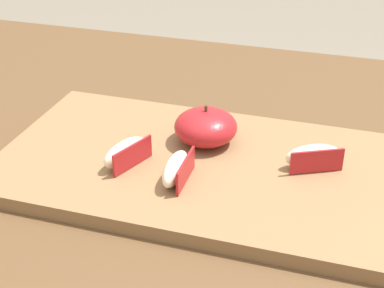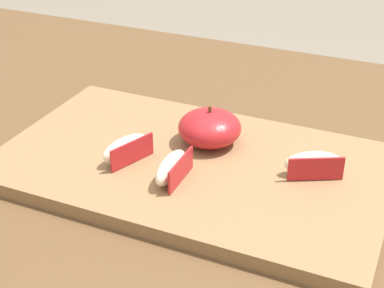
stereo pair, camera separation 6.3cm
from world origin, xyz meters
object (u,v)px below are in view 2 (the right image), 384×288
Objects in this scene: apple_wedge_middle at (314,164)px; apple_wedge_front at (172,168)px; cutting_board at (192,166)px; apple_wedge_left at (126,149)px; apple_half_skin_up at (210,128)px.

apple_wedge_front is at bearing -153.11° from apple_wedge_middle.
apple_wedge_front is (-0.00, -0.04, 0.02)m from cutting_board.
apple_wedge_left is at bearing -165.08° from apple_wedge_middle.
apple_half_skin_up is 0.13m from apple_wedge_middle.
apple_wedge_left is (-0.07, -0.03, 0.02)m from cutting_board.
apple_wedge_middle is (0.13, -0.02, -0.01)m from apple_half_skin_up.
apple_wedge_front reaches higher than cutting_board.
apple_wedge_front and apple_wedge_left have the same top height.
apple_wedge_middle is 0.99× the size of apple_wedge_left.
apple_wedge_front is (-0.01, -0.09, -0.01)m from apple_half_skin_up.
cutting_board is 6.59× the size of apple_wedge_left.
apple_half_skin_up reaches higher than cutting_board.
apple_wedge_left is (-0.07, -0.07, -0.01)m from apple_half_skin_up.
apple_wedge_middle is (0.13, 0.02, 0.02)m from cutting_board.
apple_half_skin_up is 0.09m from apple_wedge_front.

